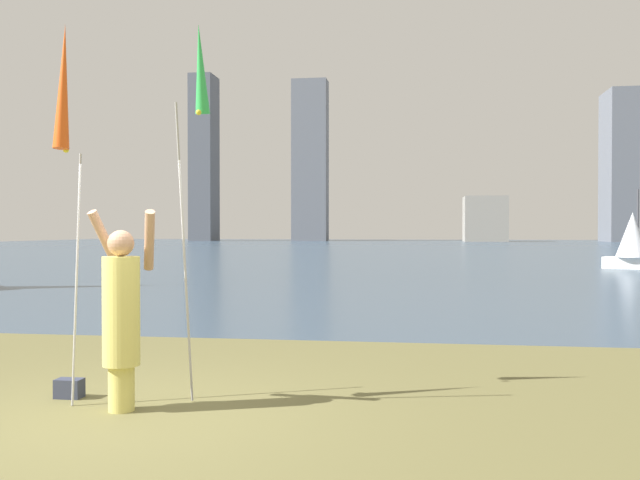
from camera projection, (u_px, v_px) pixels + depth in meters
name	position (u px, v px, depth m)	size (l,w,h in m)	color
ground	(386.00, 252.00, 57.00)	(120.00, 138.00, 0.12)	brown
person	(122.00, 312.00, 6.91)	(0.74, 0.55, 2.01)	#D8CC66
kite_flag_left	(64.00, 95.00, 6.92)	(0.16, 0.49, 3.88)	#B2B2B7
kite_flag_right	(200.00, 82.00, 7.48)	(0.16, 0.93, 4.02)	#B2B2B7
bag	(69.00, 388.00, 7.45)	(0.28, 0.18, 0.20)	#33384C
sailboat_3	(634.00, 241.00, 31.83)	(3.02, 2.18, 3.66)	white
skyline_tower_0	(204.00, 158.00, 112.72)	(3.72, 5.20, 26.79)	#565B66
skyline_tower_1	(310.00, 161.00, 111.86)	(5.63, 3.49, 25.90)	slate
skyline_tower_2	(485.00, 219.00, 104.93)	(6.32, 6.54, 6.81)	gray
skyline_tower_3	(618.00, 167.00, 103.26)	(3.85, 7.75, 22.41)	slate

